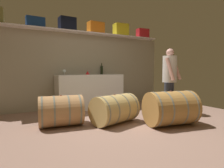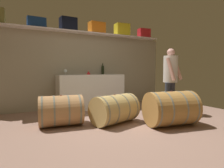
% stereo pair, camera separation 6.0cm
% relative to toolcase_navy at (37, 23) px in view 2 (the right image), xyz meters
% --- Properties ---
extents(ground_plane, '(6.40, 7.99, 0.02)m').
position_rel_toolcase_navy_xyz_m(ground_plane, '(1.19, -1.65, -2.20)').
color(ground_plane, '#8E6D5D').
extents(back_wall_panel, '(5.20, 0.10, 2.03)m').
position_rel_toolcase_navy_xyz_m(back_wall_panel, '(1.19, 0.15, -1.17)').
color(back_wall_panel, gray).
rests_on(back_wall_panel, ground).
extents(high_shelf_board, '(4.78, 0.40, 0.03)m').
position_rel_toolcase_navy_xyz_m(high_shelf_board, '(1.19, 0.00, -0.14)').
color(high_shelf_board, silver).
rests_on(high_shelf_board, back_wall_panel).
extents(toolcase_navy, '(0.44, 0.21, 0.25)m').
position_rel_toolcase_navy_xyz_m(toolcase_navy, '(0.00, 0.00, 0.00)').
color(toolcase_navy, navy).
rests_on(toolcase_navy, high_shelf_board).
extents(toolcase_black, '(0.43, 0.31, 0.33)m').
position_rel_toolcase_navy_xyz_m(toolcase_black, '(0.77, 0.00, 0.04)').
color(toolcase_black, black).
rests_on(toolcase_black, high_shelf_board).
extents(toolcase_orange, '(0.45, 0.29, 0.31)m').
position_rel_toolcase_navy_xyz_m(toolcase_orange, '(1.58, 0.00, 0.03)').
color(toolcase_orange, orange).
rests_on(toolcase_orange, high_shelf_board).
extents(toolcase_yellow, '(0.43, 0.32, 0.35)m').
position_rel_toolcase_navy_xyz_m(toolcase_yellow, '(2.39, 0.00, 0.05)').
color(toolcase_yellow, yellow).
rests_on(toolcase_yellow, high_shelf_board).
extents(toolcase_red, '(0.39, 0.24, 0.29)m').
position_rel_toolcase_navy_xyz_m(toolcase_red, '(3.21, 0.00, 0.02)').
color(toolcase_red, red).
rests_on(toolcase_red, high_shelf_board).
extents(work_cabinet, '(1.79, 0.56, 0.92)m').
position_rel_toolcase_navy_xyz_m(work_cabinet, '(1.31, -0.19, -1.73)').
color(work_cabinet, white).
rests_on(work_cabinet, ground).
extents(wine_bottle_dark, '(0.07, 0.07, 0.32)m').
position_rel_toolcase_navy_xyz_m(wine_bottle_dark, '(1.76, 0.02, -1.13)').
color(wine_bottle_dark, black).
rests_on(wine_bottle_dark, work_cabinet).
extents(wine_glass, '(0.09, 0.09, 0.15)m').
position_rel_toolcase_navy_xyz_m(wine_glass, '(0.66, -0.06, -1.17)').
color(wine_glass, white).
rests_on(wine_glass, work_cabinet).
extents(red_funnel, '(0.11, 0.11, 0.10)m').
position_rel_toolcase_navy_xyz_m(red_funnel, '(1.30, -0.04, -1.22)').
color(red_funnel, red).
rests_on(red_funnel, work_cabinet).
extents(wine_barrel_near, '(1.00, 0.77, 0.57)m').
position_rel_toolcase_navy_xyz_m(wine_barrel_near, '(1.20, -1.77, -1.91)').
color(wine_barrel_near, tan).
rests_on(wine_barrel_near, ground).
extents(wine_barrel_far, '(1.00, 0.79, 0.66)m').
position_rel_toolcase_navy_xyz_m(wine_barrel_far, '(2.08, -2.37, -1.87)').
color(wine_barrel_far, '#A6763A').
rests_on(wine_barrel_far, ground).
extents(wine_barrel_flank, '(0.86, 0.67, 0.58)m').
position_rel_toolcase_navy_xyz_m(wine_barrel_flank, '(0.23, -1.45, -1.90)').
color(wine_barrel_flank, '#AF7E4D').
rests_on(wine_barrel_flank, ground).
extents(winemaker_pouring, '(0.51, 0.45, 1.55)m').
position_rel_toolcase_navy_xyz_m(winemaker_pouring, '(2.77, -1.65, -1.24)').
color(winemaker_pouring, '#2C313D').
rests_on(winemaker_pouring, ground).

